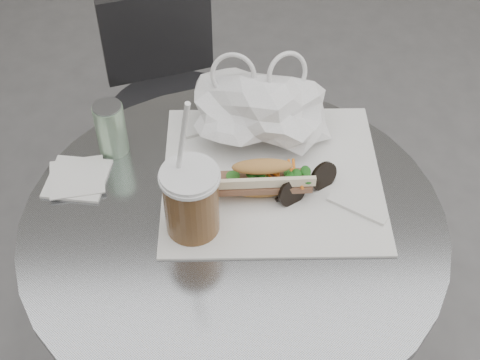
{
  "coord_description": "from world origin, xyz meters",
  "views": [
    {
      "loc": [
        -0.02,
        -0.57,
        1.65
      ],
      "look_at": [
        0.01,
        0.25,
        0.79
      ],
      "focal_mm": 50.0,
      "sensor_mm": 36.0,
      "label": 1
    }
  ],
  "objects_px": {
    "banh_mi": "(262,179)",
    "iced_coffee": "(191,200)",
    "sunglasses": "(307,185)",
    "drink_can": "(111,128)",
    "chair_far": "(177,142)",
    "cafe_table": "(234,305)"
  },
  "relations": [
    {
      "from": "banh_mi",
      "to": "iced_coffee",
      "type": "xyz_separation_m",
      "value": [
        -0.12,
        -0.08,
        0.03
      ]
    },
    {
      "from": "cafe_table",
      "to": "iced_coffee",
      "type": "bearing_deg",
      "value": -167.68
    },
    {
      "from": "sunglasses",
      "to": "iced_coffee",
      "type": "bearing_deg",
      "value": 168.12
    },
    {
      "from": "sunglasses",
      "to": "drink_can",
      "type": "distance_m",
      "value": 0.39
    },
    {
      "from": "sunglasses",
      "to": "drink_can",
      "type": "relative_size",
      "value": 1.09
    },
    {
      "from": "iced_coffee",
      "to": "sunglasses",
      "type": "relative_size",
      "value": 2.45
    },
    {
      "from": "banh_mi",
      "to": "iced_coffee",
      "type": "distance_m",
      "value": 0.15
    },
    {
      "from": "chair_far",
      "to": "banh_mi",
      "type": "xyz_separation_m",
      "value": [
        0.2,
        -0.59,
        0.45
      ]
    },
    {
      "from": "banh_mi",
      "to": "iced_coffee",
      "type": "height_order",
      "value": "iced_coffee"
    },
    {
      "from": "chair_far",
      "to": "sunglasses",
      "type": "height_order",
      "value": "sunglasses"
    },
    {
      "from": "banh_mi",
      "to": "sunglasses",
      "type": "distance_m",
      "value": 0.08
    },
    {
      "from": "banh_mi",
      "to": "iced_coffee",
      "type": "bearing_deg",
      "value": -149.18
    },
    {
      "from": "chair_far",
      "to": "sunglasses",
      "type": "relative_size",
      "value": 6.04
    },
    {
      "from": "iced_coffee",
      "to": "sunglasses",
      "type": "bearing_deg",
      "value": 19.74
    },
    {
      "from": "cafe_table",
      "to": "chair_far",
      "type": "bearing_deg",
      "value": 102.72
    },
    {
      "from": "cafe_table",
      "to": "iced_coffee",
      "type": "relative_size",
      "value": 2.56
    },
    {
      "from": "banh_mi",
      "to": "sunglasses",
      "type": "relative_size",
      "value": 1.82
    },
    {
      "from": "iced_coffee",
      "to": "sunglasses",
      "type": "xyz_separation_m",
      "value": [
        0.21,
        0.07,
        -0.05
      ]
    },
    {
      "from": "chair_far",
      "to": "drink_can",
      "type": "distance_m",
      "value": 0.66
    },
    {
      "from": "cafe_table",
      "to": "banh_mi",
      "type": "xyz_separation_m",
      "value": [
        0.05,
        0.06,
        0.31
      ]
    },
    {
      "from": "cafe_table",
      "to": "drink_can",
      "type": "relative_size",
      "value": 6.85
    },
    {
      "from": "chair_far",
      "to": "drink_can",
      "type": "relative_size",
      "value": 6.59
    }
  ]
}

